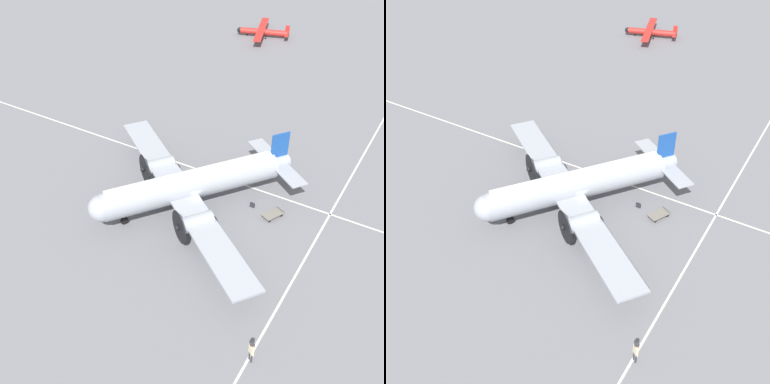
# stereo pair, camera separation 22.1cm
# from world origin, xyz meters

# --- Properties ---
(ground_plane) EXTENTS (300.00, 300.00, 0.00)m
(ground_plane) POSITION_xyz_m (0.00, 0.00, 0.00)
(ground_plane) COLOR slate
(apron_line_eastwest) EXTENTS (120.00, 0.16, 0.01)m
(apron_line_eastwest) POSITION_xyz_m (0.00, -5.16, 0.00)
(apron_line_eastwest) COLOR silver
(apron_line_eastwest) RESTS_ON ground_plane
(apron_line_northsouth) EXTENTS (0.16, 120.00, 0.01)m
(apron_line_northsouth) POSITION_xyz_m (-10.98, 0.00, 0.00)
(apron_line_northsouth) COLOR silver
(apron_line_northsouth) RESTS_ON ground_plane
(airliner_main) EXTENTS (21.81, 19.19, 5.47)m
(airliner_main) POSITION_xyz_m (0.22, 0.30, 2.42)
(airliner_main) COLOR #9399A3
(airliner_main) RESTS_ON ground_plane
(crew_foreground) EXTENTS (0.51, 0.41, 1.76)m
(crew_foreground) POSITION_xyz_m (-11.12, 11.45, 1.10)
(crew_foreground) COLOR #2D2D33
(crew_foreground) RESTS_ON ground_plane
(suitcase_near_door) EXTENTS (0.44, 0.13, 0.51)m
(suitcase_near_door) POSITION_xyz_m (-4.70, -2.57, 0.24)
(suitcase_near_door) COLOR #232328
(suitcase_near_door) RESTS_ON ground_plane
(baggage_cart) EXTENTS (1.69, 2.07, 0.56)m
(baggage_cart) POSITION_xyz_m (-6.78, -2.30, 0.27)
(baggage_cart) COLOR #6B665B
(baggage_cart) RESTS_ON ground_plane
(light_aircraft_distant) EXTENTS (8.33, 10.92, 2.11)m
(light_aircraft_distant) POSITION_xyz_m (11.98, -41.81, 0.86)
(light_aircraft_distant) COLOR #B2231E
(light_aircraft_distant) RESTS_ON ground_plane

